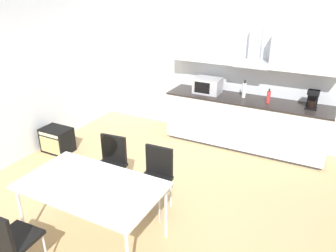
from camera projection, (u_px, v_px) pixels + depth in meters
ground_plane at (130, 209)px, 4.40m from camera, size 7.20×8.57×0.02m
wall_back at (211, 66)px, 6.23m from camera, size 5.76×0.10×2.65m
kitchen_counter at (244, 123)px, 5.92m from camera, size 2.84×0.69×0.91m
backsplash_tile at (253, 80)px, 5.89m from camera, size 2.82×0.02×0.52m
upper_wall_cabinets at (254, 48)px, 5.52m from camera, size 2.82×0.40×0.64m
microwave at (208, 86)px, 5.99m from camera, size 0.48×0.35×0.28m
coffee_maker at (313, 99)px, 5.26m from camera, size 0.18×0.19×0.30m
bottle_red at (269, 97)px, 5.51m from camera, size 0.06×0.06×0.25m
bottle_white at (244, 90)px, 5.75m from camera, size 0.06×0.06×0.32m
dining_table at (91, 187)px, 3.61m from camera, size 1.58×0.91×0.75m
chair_near_left at (8, 237)px, 3.15m from camera, size 0.42×0.42×0.87m
chair_far_left at (111, 160)px, 4.52m from camera, size 0.44×0.44×0.87m
chair_far_right at (156, 173)px, 4.22m from camera, size 0.42×0.42×0.87m
guitar_amp at (57, 140)px, 5.81m from camera, size 0.52×0.37×0.44m
pendant_lamp at (81, 98)px, 3.19m from camera, size 0.32×0.32×0.22m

